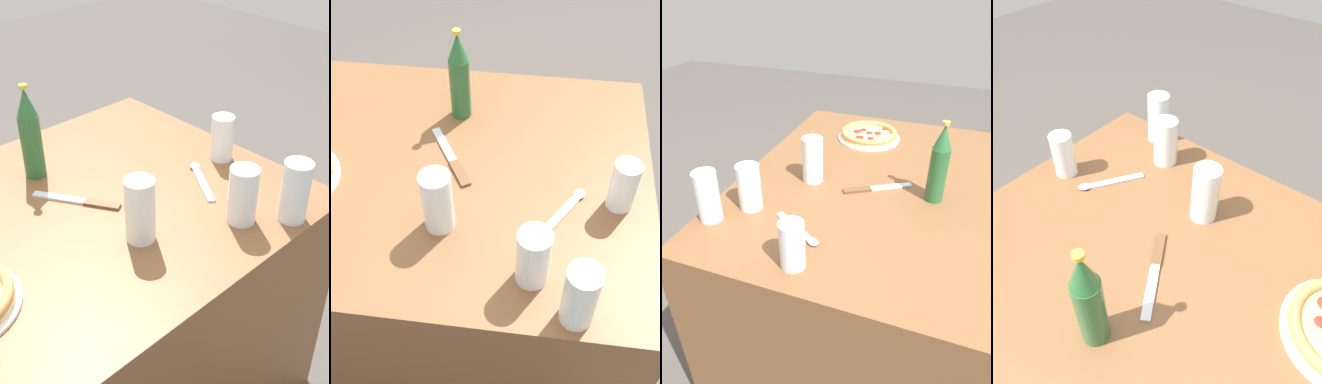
% 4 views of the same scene
% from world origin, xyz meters
% --- Properties ---
extents(ground_plane, '(8.00, 8.00, 0.00)m').
position_xyz_m(ground_plane, '(0.00, 0.00, 0.00)').
color(ground_plane, '#4C4742').
extents(table, '(1.17, 0.88, 0.75)m').
position_xyz_m(table, '(0.00, 0.00, 0.38)').
color(table, brown).
rests_on(table, ground_plane).
extents(glass_mango_juice, '(0.07, 0.07, 0.15)m').
position_xyz_m(glass_mango_juice, '(-0.30, 0.31, 0.82)').
color(glass_mango_juice, white).
rests_on(glass_mango_juice, table).
extents(glass_red_wine, '(0.07, 0.07, 0.16)m').
position_xyz_m(glass_red_wine, '(-0.39, 0.39, 0.83)').
color(glass_red_wine, white).
rests_on(glass_red_wine, table).
extents(glass_orange_juice, '(0.06, 0.06, 0.13)m').
position_xyz_m(glass_orange_juice, '(-0.49, 0.07, 0.81)').
color(glass_orange_juice, white).
rests_on(glass_orange_juice, table).
extents(glass_cola, '(0.07, 0.07, 0.16)m').
position_xyz_m(glass_cola, '(-0.08, 0.19, 0.82)').
color(glass_cola, white).
rests_on(glass_cola, table).
extents(beer_bottle, '(0.06, 0.06, 0.26)m').
position_xyz_m(beer_bottle, '(-0.06, -0.22, 0.88)').
color(beer_bottle, '#286033').
rests_on(beer_bottle, table).
extents(knife, '(0.14, 0.21, 0.01)m').
position_xyz_m(knife, '(-0.06, -0.03, 0.76)').
color(knife, brown).
rests_on(knife, table).
extents(spoon, '(0.12, 0.18, 0.01)m').
position_xyz_m(spoon, '(-0.37, 0.11, 0.76)').
color(spoon, silver).
rests_on(spoon, table).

